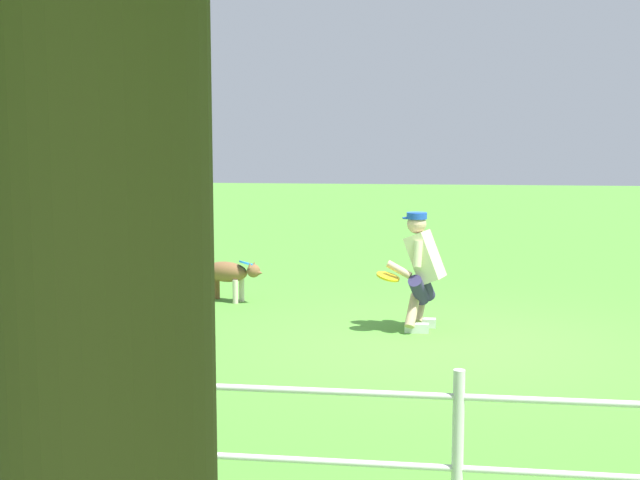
% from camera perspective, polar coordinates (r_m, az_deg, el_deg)
% --- Properties ---
extents(ground_plane, '(60.00, 60.00, 0.00)m').
position_cam_1_polar(ground_plane, '(8.59, 8.60, -7.15)').
color(ground_plane, '#519635').
extents(person, '(0.66, 0.66, 1.29)m').
position_cam_1_polar(person, '(9.07, 7.03, -1.88)').
color(person, silver).
rests_on(person, ground_plane).
extents(dog, '(1.01, 0.44, 0.55)m').
position_cam_1_polar(dog, '(10.70, -6.28, -2.32)').
color(dog, brown).
rests_on(dog, ground_plane).
extents(frisbee_flying, '(0.24, 0.25, 0.12)m').
position_cam_1_polar(frisbee_flying, '(10.57, -5.02, -1.63)').
color(frisbee_flying, '#2484DC').
extents(frisbee_held, '(0.28, 0.29, 0.12)m').
position_cam_1_polar(frisbee_held, '(8.95, 4.71, -2.54)').
color(frisbee_held, yellow).
rests_on(frisbee_held, person).
extents(fence, '(17.90, 0.06, 0.94)m').
position_cam_1_polar(fence, '(4.37, 9.49, -13.77)').
color(fence, white).
rests_on(fence, ground_plane).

